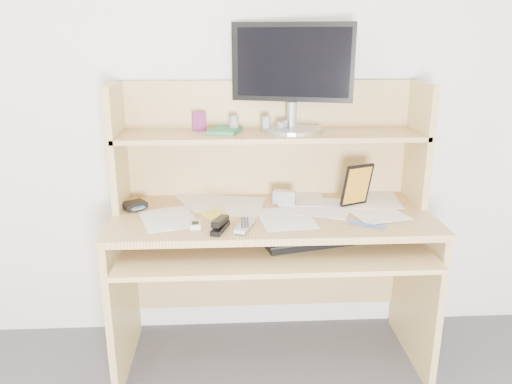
{
  "coord_description": "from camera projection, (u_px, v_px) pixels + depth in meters",
  "views": [
    {
      "loc": [
        -0.19,
        -0.59,
        1.49
      ],
      "look_at": [
        -0.08,
        1.43,
        0.86
      ],
      "focal_mm": 35.0,
      "sensor_mm": 36.0,
      "label": 1
    }
  ],
  "objects": [
    {
      "name": "back_wall",
      "position": [
        268.0,
        91.0,
        2.36
      ],
      "size": [
        3.6,
        0.04,
        2.5
      ],
      "primitive_type": "cube",
      "color": "white",
      "rests_on": "floor"
    },
    {
      "name": "desk",
      "position": [
        271.0,
        218.0,
        2.3
      ],
      "size": [
        1.4,
        0.7,
        1.3
      ],
      "color": "tan",
      "rests_on": "floor"
    },
    {
      "name": "paper_clutter",
      "position": [
        273.0,
        212.0,
        2.2
      ],
      "size": [
        1.32,
        0.54,
        0.01
      ],
      "primitive_type": "cube",
      "color": "white",
      "rests_on": "desk"
    },
    {
      "name": "keyboard",
      "position": [
        318.0,
        238.0,
        2.15
      ],
      "size": [
        0.5,
        0.28,
        0.03
      ],
      "rotation": [
        0.0,
        0.0,
        0.24
      ],
      "color": "black",
      "rests_on": "desk"
    },
    {
      "name": "tv_remote",
      "position": [
        245.0,
        225.0,
        2.02
      ],
      "size": [
        0.09,
        0.17,
        0.02
      ],
      "primitive_type": "cube",
      "rotation": [
        0.0,
        0.0,
        -0.32
      ],
      "color": "#A6A6A1",
      "rests_on": "paper_clutter"
    },
    {
      "name": "flip_phone",
      "position": [
        195.0,
        224.0,
        2.03
      ],
      "size": [
        0.05,
        0.08,
        0.02
      ],
      "primitive_type": "cube",
      "rotation": [
        0.0,
        0.0,
        0.06
      ],
      "color": "silver",
      "rests_on": "paper_clutter"
    },
    {
      "name": "stapler",
      "position": [
        220.0,
        224.0,
        1.99
      ],
      "size": [
        0.08,
        0.15,
        0.04
      ],
      "primitive_type": "cube",
      "rotation": [
        0.0,
        0.0,
        -0.31
      ],
      "color": "black",
      "rests_on": "paper_clutter"
    },
    {
      "name": "wallet",
      "position": [
        134.0,
        205.0,
        2.25
      ],
      "size": [
        0.13,
        0.12,
        0.03
      ],
      "primitive_type": "cube",
      "rotation": [
        0.0,
        0.0,
        0.61
      ],
      "color": "black",
      "rests_on": "paper_clutter"
    },
    {
      "name": "sticky_note_pad",
      "position": [
        215.0,
        214.0,
        2.17
      ],
      "size": [
        0.12,
        0.12,
        0.01
      ],
      "primitive_type": "cube",
      "rotation": [
        0.0,
        0.0,
        0.5
      ],
      "color": "yellow",
      "rests_on": "desk"
    },
    {
      "name": "digital_camera",
      "position": [
        284.0,
        197.0,
        2.29
      ],
      "size": [
        0.11,
        0.07,
        0.06
      ],
      "primitive_type": "cube",
      "rotation": [
        0.0,
        0.0,
        -0.29
      ],
      "color": "#AEADB0",
      "rests_on": "paper_clutter"
    },
    {
      "name": "game_case",
      "position": [
        357.0,
        185.0,
        2.25
      ],
      "size": [
        0.13,
        0.07,
        0.2
      ],
      "primitive_type": "cube",
      "rotation": [
        0.0,
        0.0,
        0.42
      ],
      "color": "black",
      "rests_on": "paper_clutter"
    },
    {
      "name": "blue_pen",
      "position": [
        367.0,
        225.0,
        2.04
      ],
      "size": [
        0.15,
        0.08,
        0.01
      ],
      "primitive_type": "cylinder",
      "rotation": [
        1.57,
        0.0,
        1.13
      ],
      "color": "#193CBD",
      "rests_on": "paper_clutter"
    },
    {
      "name": "card_box",
      "position": [
        199.0,
        122.0,
        2.27
      ],
      "size": [
        0.06,
        0.03,
        0.09
      ],
      "primitive_type": "cube",
      "rotation": [
        0.0,
        0.0,
        0.26
      ],
      "color": "maroon",
      "rests_on": "desk"
    },
    {
      "name": "shelf_book",
      "position": [
        225.0,
        131.0,
        2.25
      ],
      "size": [
        0.17,
        0.2,
        0.02
      ],
      "primitive_type": "cube",
      "rotation": [
        0.0,
        0.0,
        -0.27
      ],
      "color": "#35855B",
      "rests_on": "desk"
    },
    {
      "name": "chip_stack_a",
      "position": [
        285.0,
        126.0,
        2.28
      ],
      "size": [
        0.04,
        0.04,
        0.05
      ],
      "primitive_type": "cylinder",
      "rotation": [
        0.0,
        0.0,
        -0.04
      ],
      "color": "black",
      "rests_on": "desk"
    },
    {
      "name": "chip_stack_b",
      "position": [
        234.0,
        124.0,
        2.27
      ],
      "size": [
        0.04,
        0.04,
        0.07
      ],
      "primitive_type": "cylinder",
      "rotation": [
        0.0,
        0.0,
        -0.0
      ],
      "color": "white",
      "rests_on": "desk"
    },
    {
      "name": "chip_stack_c",
      "position": [
        281.0,
        127.0,
        2.25
      ],
      "size": [
        0.04,
        0.04,
        0.05
      ],
      "primitive_type": "cylinder",
      "rotation": [
        0.0,
        0.0,
        -0.21
      ],
      "color": "black",
      "rests_on": "desk"
    },
    {
      "name": "chip_stack_d",
      "position": [
        266.0,
        124.0,
        2.26
      ],
      "size": [
        0.05,
        0.05,
        0.07
      ],
      "primitive_type": "cylinder",
      "rotation": [
        0.0,
        0.0,
        0.13
      ],
      "color": "white",
      "rests_on": "desk"
    },
    {
      "name": "monitor",
      "position": [
        292.0,
        74.0,
        2.23
      ],
      "size": [
        0.54,
        0.28,
        0.48
      ],
      "rotation": [
        0.0,
        0.0,
        -0.28
      ],
      "color": "#AAAAAF",
      "rests_on": "desk"
    }
  ]
}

